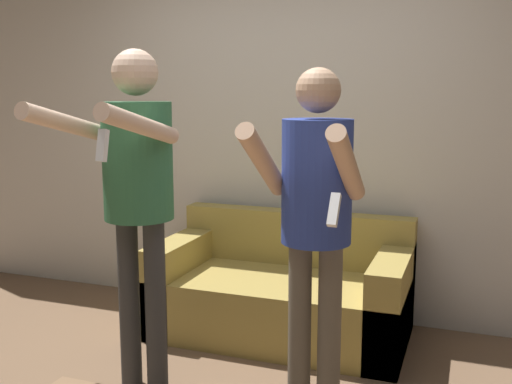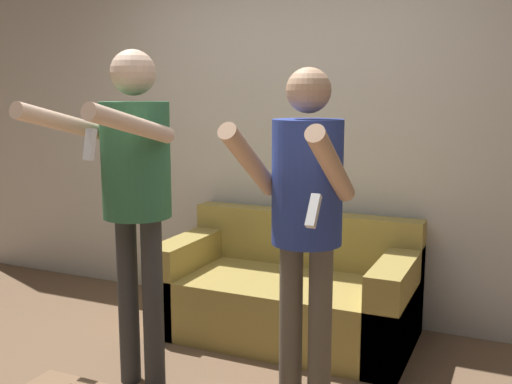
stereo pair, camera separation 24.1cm
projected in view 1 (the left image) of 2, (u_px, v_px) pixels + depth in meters
name	position (u px, v px, depth m)	size (l,w,h in m)	color
wall_back	(292.00, 123.00, 4.17)	(6.40, 0.06, 2.70)	silver
couch	(283.00, 294.00, 3.90)	(1.60, 0.84, 0.76)	#AD9347
person_standing_left	(136.00, 179.00, 3.01)	(0.47, 0.78, 1.77)	#383838
person_standing_right	(315.00, 208.00, 2.71)	(0.44, 0.64, 1.67)	#6B6051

